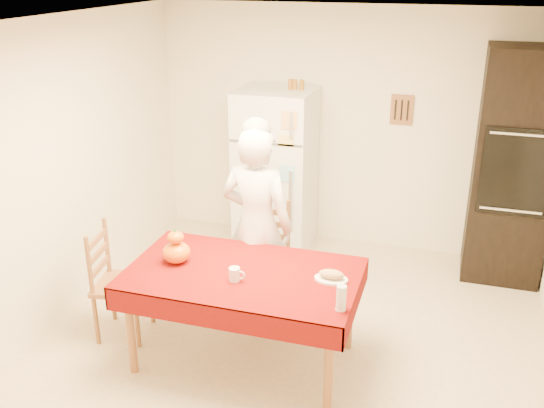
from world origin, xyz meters
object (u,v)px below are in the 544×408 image
at_px(refrigerator, 276,171).
at_px(wine_glass, 341,298).
at_px(dining_table, 243,280).
at_px(chair_left, 114,278).
at_px(pumpkin_lower, 177,252).
at_px(seated_woman, 257,226).
at_px(bread_plate, 331,279).
at_px(chair_far, 268,252).
at_px(oven_cabinet, 513,167).
at_px(coffee_mug, 234,274).

xyz_separation_m(refrigerator, wine_glass, (1.14, -2.30, -0.00)).
bearing_deg(dining_table, chair_left, 177.88).
height_order(chair_left, pumpkin_lower, chair_left).
bearing_deg(seated_woman, pumpkin_lower, 61.42).
height_order(dining_table, bread_plate, bread_plate).
height_order(chair_far, seated_woman, seated_woman).
xyz_separation_m(seated_woman, wine_glass, (0.88, -0.91, -0.00)).
bearing_deg(seated_woman, wine_glass, 141.02).
height_order(oven_cabinet, seated_woman, oven_cabinet).
height_order(coffee_mug, wine_glass, wine_glass).
height_order(oven_cabinet, chair_left, oven_cabinet).
distance_m(refrigerator, pumpkin_lower, 2.01).
bearing_deg(chair_left, seated_woman, -70.79).
xyz_separation_m(dining_table, pumpkin_lower, (-0.53, 0.01, 0.15)).
distance_m(chair_far, chair_left, 1.33).
bearing_deg(refrigerator, bread_plate, -62.81).
distance_m(oven_cabinet, chair_left, 3.70).
bearing_deg(bread_plate, oven_cabinet, 57.15).
relative_size(coffee_mug, bread_plate, 0.42).
bearing_deg(oven_cabinet, refrigerator, -178.82).
relative_size(oven_cabinet, pumpkin_lower, 10.45).
bearing_deg(wine_glass, seated_woman, 133.95).
xyz_separation_m(dining_table, bread_plate, (0.65, 0.07, 0.08)).
bearing_deg(chair_left, bread_plate, -99.05).
height_order(chair_far, wine_glass, chair_far).
bearing_deg(pumpkin_lower, wine_glass, -13.01).
xyz_separation_m(oven_cabinet, dining_table, (-1.93, -2.05, -0.41)).
xyz_separation_m(oven_cabinet, bread_plate, (-1.28, -1.99, -0.33)).
bearing_deg(dining_table, chair_far, 94.84).
relative_size(dining_table, coffee_mug, 17.00).
bearing_deg(coffee_mug, oven_cabinet, 48.47).
distance_m(oven_cabinet, dining_table, 2.85).
xyz_separation_m(pumpkin_lower, bread_plate, (1.17, 0.06, -0.07)).
distance_m(dining_table, pumpkin_lower, 0.55).
xyz_separation_m(chair_left, seated_woman, (1.03, 0.57, 0.35)).
bearing_deg(coffee_mug, dining_table, 85.27).
height_order(coffee_mug, bread_plate, coffee_mug).
xyz_separation_m(refrigerator, seated_woman, (0.26, -1.39, 0.00)).
distance_m(seated_woman, coffee_mug, 0.76).
relative_size(refrigerator, oven_cabinet, 0.77).
xyz_separation_m(chair_far, coffee_mug, (0.06, -0.99, 0.30)).
distance_m(chair_left, seated_woman, 1.23).
xyz_separation_m(refrigerator, coffee_mug, (0.34, -2.14, -0.04)).
relative_size(refrigerator, coffee_mug, 17.00).
distance_m(refrigerator, dining_table, 2.04).
distance_m(chair_far, pumpkin_lower, 1.02).
distance_m(chair_left, wine_glass, 1.97).
distance_m(seated_woman, wine_glass, 1.27).
bearing_deg(wine_glass, oven_cabinet, 64.08).
bearing_deg(chair_left, coffee_mug, -109.01).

